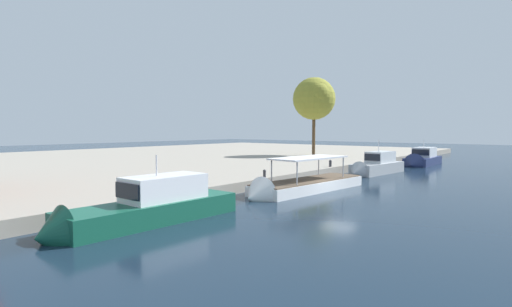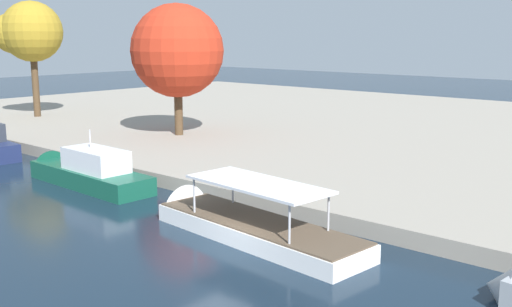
{
  "view_description": "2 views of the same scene",
  "coord_description": "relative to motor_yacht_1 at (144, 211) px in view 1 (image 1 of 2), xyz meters",
  "views": [
    {
      "loc": [
        -27.1,
        -13.72,
        4.88
      ],
      "look_at": [
        -2.54,
        5.85,
        2.91
      ],
      "focal_mm": 28.34,
      "sensor_mm": 36.0,
      "label": 1
    },
    {
      "loc": [
        17.17,
        -17.24,
        9.08
      ],
      "look_at": [
        -4.13,
        7.25,
        2.74
      ],
      "focal_mm": 42.86,
      "sensor_mm": 36.0,
      "label": 2
    }
  ],
  "objects": [
    {
      "name": "motor_yacht_3",
      "position": [
        29.16,
        -0.37,
        0.06
      ],
      "size": [
        9.14,
        3.15,
        4.45
      ],
      "rotation": [
        0.0,
        0.0,
        3.05
      ],
      "color": "#9EA3A8",
      "rests_on": "ground_plane"
    },
    {
      "name": "ground_plane",
      "position": [
        14.74,
        -3.42,
        -0.65
      ],
      "size": [
        220.0,
        220.0,
        0.0
      ],
      "primitive_type": "plane",
      "color": "#142333"
    },
    {
      "name": "motor_yacht_1",
      "position": [
        0.0,
        0.0,
        0.0
      ],
      "size": [
        10.76,
        2.94,
        4.43
      ],
      "rotation": [
        0.0,
        0.0,
        3.11
      ],
      "color": "#14513D",
      "rests_on": "ground_plane"
    },
    {
      "name": "tree_1",
      "position": [
        40.75,
        13.91,
        8.86
      ],
      "size": [
        6.4,
        6.4,
        11.71
      ],
      "color": "#4C3823",
      "rests_on": "dock_promenade"
    },
    {
      "name": "mooring_bollard_1",
      "position": [
        25.61,
        3.1,
        0.58
      ],
      "size": [
        0.3,
        0.3,
        0.73
      ],
      "color": "#2D2D33",
      "rests_on": "dock_promenade"
    },
    {
      "name": "tour_boat_2",
      "position": [
        13.61,
        -0.71,
        -0.3
      ],
      "size": [
        12.48,
        4.0,
        3.78
      ],
      "rotation": [
        0.0,
        0.0,
        3.05
      ],
      "color": "white",
      "rests_on": "ground_plane"
    },
    {
      "name": "mooring_bollard_0",
      "position": [
        14.03,
        2.99,
        0.54
      ],
      "size": [
        0.26,
        0.26,
        0.65
      ],
      "color": "#2D2D33",
      "rests_on": "dock_promenade"
    },
    {
      "name": "motor_yacht_4",
      "position": [
        43.09,
        -1.1,
        -0.01
      ],
      "size": [
        9.4,
        3.07,
        4.37
      ],
      "rotation": [
        0.0,
        0.0,
        3.16
      ],
      "color": "navy",
      "rests_on": "ground_plane"
    },
    {
      "name": "dock_promenade",
      "position": [
        14.74,
        30.01,
        -0.23
      ],
      "size": [
        120.0,
        55.0,
        0.83
      ],
      "primitive_type": "cube",
      "color": "gray",
      "rests_on": "ground_plane"
    }
  ]
}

